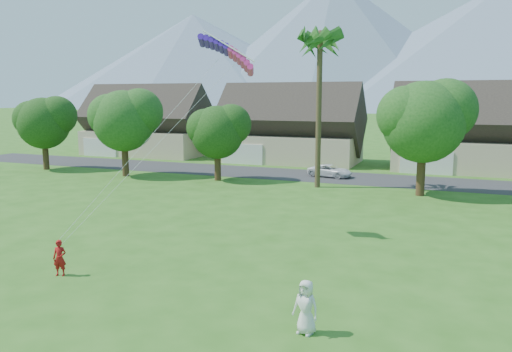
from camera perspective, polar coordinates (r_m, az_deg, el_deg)
The scene contains 9 objects.
street at distance 45.81m, azimuth 11.19°, elevation -0.25°, with size 90.00×7.00×0.01m, color #2D2D30.
kite_flyer at distance 22.30m, azimuth -21.53°, elevation -8.71°, with size 0.55×0.36×1.51m, color #A41312.
watcher at distance 16.08m, azimuth 5.71°, elevation -14.68°, with size 0.85×0.55×1.73m, color silver.
parked_car at distance 46.18m, azimuth 8.45°, elevation 0.59°, with size 1.86×4.04×1.12m, color white.
mountain_ridge at distance 271.35m, azimuth 22.76°, elevation 13.04°, with size 540.00×240.00×70.00m.
houses_row at distance 54.15m, azimuth 13.59°, elevation 4.75°, with size 72.75×8.19×8.86m.
tree_row at distance 39.58m, azimuth 8.14°, elevation 5.49°, with size 62.27×6.67×8.45m.
fan_palm at distance 40.52m, azimuth 7.35°, elevation 15.38°, with size 3.00×3.00×13.80m.
parafoil_kite at distance 26.25m, azimuth -3.13°, elevation 14.09°, with size 3.37×1.27×0.50m.
Camera 1 is at (8.17, -10.47, 7.35)m, focal length 35.00 mm.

